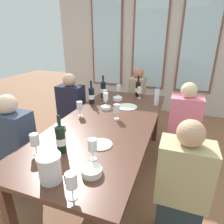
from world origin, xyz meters
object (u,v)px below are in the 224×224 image
object	(u,v)px
wine_bottle_2	(138,88)
wine_glass_7	(106,97)
white_plate_1	(127,107)
seated_person_0	(16,148)
wine_bottle_3	(61,138)
tasting_bowl_0	(106,108)
water_bottle	(157,97)
seated_person_3	(183,127)
tasting_bowl_1	(92,171)
wine_glass_3	(117,109)
wine_glass_8	(140,90)
seated_person_1	(181,190)
wine_bottle_0	(92,95)
tasting_bowl_2	(118,99)
wine_glass_4	(71,181)
metal_pitcher	(50,168)
seated_person_4	(137,99)
dining_table	(108,126)
wine_bottle_1	(103,89)
wine_glass_2	(105,94)
wine_glass_5	(119,88)
white_plate_0	(101,144)
seated_person_2	(72,111)
wine_glass_6	(35,141)
wine_glass_1	(80,106)
wine_glass_0	(93,145)
tasting_bowl_3	(60,127)

from	to	relation	value
wine_bottle_2	wine_glass_7	world-z (taller)	wine_bottle_2
white_plate_1	seated_person_0	size ratio (longest dim) A/B	0.24
wine_bottle_3	tasting_bowl_0	xyz separation A→B (m)	(-0.02, 1.02, -0.10)
water_bottle	seated_person_3	xyz separation A→B (m)	(0.38, -0.14, -0.33)
seated_person_3	tasting_bowl_1	bearing A→B (deg)	-112.70
wine_bottle_3	wine_glass_3	bearing A→B (deg)	75.17
tasting_bowl_1	wine_glass_8	size ratio (longest dim) A/B	0.84
tasting_bowl_0	seated_person_1	bearing A→B (deg)	-42.89
wine_glass_8	seated_person_1	size ratio (longest dim) A/B	0.16
wine_glass_7	wine_bottle_0	bearing A→B (deg)	179.80
tasting_bowl_2	wine_glass_4	distance (m)	1.85
tasting_bowl_1	wine_glass_4	xyz separation A→B (m)	(-0.02, -0.23, 0.10)
metal_pitcher	wine_glass_4	xyz separation A→B (m)	(0.21, -0.08, 0.03)
wine_glass_8	seated_person_4	world-z (taller)	seated_person_4
wine_glass_4	dining_table	bearing A→B (deg)	100.33
wine_bottle_1	seated_person_0	world-z (taller)	seated_person_0
wine_glass_2	seated_person_4	size ratio (longest dim) A/B	0.16
white_plate_1	wine_glass_5	xyz separation A→B (m)	(-0.27, 0.46, 0.11)
white_plate_0	seated_person_4	bearing A→B (deg)	93.56
wine_glass_4	seated_person_1	bearing A→B (deg)	40.03
dining_table	seated_person_1	bearing A→B (deg)	-34.71
tasting_bowl_2	seated_person_2	size ratio (longest dim) A/B	0.13
wine_glass_7	wine_bottle_1	bearing A→B (deg)	117.17
water_bottle	wine_glass_2	bearing A→B (deg)	-170.45
water_bottle	wine_bottle_1	bearing A→B (deg)	174.28
wine_bottle_0	wine_glass_6	distance (m)	1.26
dining_table	wine_bottle_1	world-z (taller)	wine_bottle_1
dining_table	wine_glass_6	distance (m)	0.86
tasting_bowl_1	wine_bottle_3	bearing A→B (deg)	154.17
wine_bottle_2	seated_person_4	size ratio (longest dim) A/B	0.29
wine_bottle_1	wine_glass_3	distance (m)	0.84
wine_bottle_1	wine_glass_1	world-z (taller)	wine_bottle_1
wine_glass_1	wine_glass_6	world-z (taller)	same
white_plate_1	tasting_bowl_2	distance (m)	0.32
wine_glass_0	wine_glass_7	xyz separation A→B (m)	(-0.35, 1.17, 0.00)
wine_glass_1	seated_person_4	world-z (taller)	seated_person_4
tasting_bowl_3	wine_bottle_0	bearing A→B (deg)	92.06
tasting_bowl_3	seated_person_3	world-z (taller)	seated_person_3
dining_table	tasting_bowl_0	distance (m)	0.37
tasting_bowl_2	seated_person_3	distance (m)	0.98
dining_table	tasting_bowl_3	distance (m)	0.52
tasting_bowl_3	wine_bottle_2	bearing A→B (deg)	70.56
wine_bottle_1	seated_person_2	distance (m)	0.60
tasting_bowl_1	wine_glass_2	size ratio (longest dim) A/B	0.84
seated_person_0	wine_bottle_2	bearing A→B (deg)	59.48
wine_bottle_2	water_bottle	size ratio (longest dim) A/B	1.33
wine_bottle_0	wine_glass_4	bearing A→B (deg)	-68.60
seated_person_2	wine_bottle_1	bearing A→B (deg)	25.37
tasting_bowl_3	seated_person_1	size ratio (longest dim) A/B	0.10
white_plate_0	wine_glass_2	size ratio (longest dim) A/B	1.18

